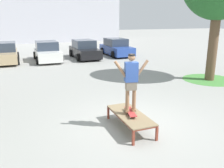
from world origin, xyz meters
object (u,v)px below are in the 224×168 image
(car_tan, at_px, (5,53))
(car_black, at_px, (84,50))
(skater, at_px, (131,79))
(skate_box, at_px, (130,116))
(car_blue, at_px, (116,48))
(skateboard, at_px, (130,112))
(car_white, at_px, (47,52))

(car_tan, relative_size, car_black, 0.99)
(skater, relative_size, car_tan, 0.40)
(skate_box, height_order, car_blue, car_blue)
(skateboard, distance_m, car_white, 13.14)
(skate_box, height_order, car_white, car_white)
(car_tan, distance_m, car_blue, 9.07)
(car_black, bearing_deg, skater, -99.03)
(skateboard, distance_m, car_tan, 13.99)
(skateboard, xyz_separation_m, car_black, (2.12, 13.34, 0.15))
(skateboard, bearing_deg, car_white, 93.92)
(car_tan, height_order, car_black, same)
(skateboard, distance_m, car_blue, 14.72)
(skate_box, bearing_deg, car_tan, 106.27)
(car_blue, bearing_deg, car_white, -173.57)
(skate_box, bearing_deg, skateboard, -89.64)
(skater, height_order, car_blue, skater)
(skater, bearing_deg, car_tan, 106.27)
(car_white, distance_m, car_blue, 6.08)
(skate_box, distance_m, car_white, 13.14)
(skate_box, height_order, car_tan, car_tan)
(car_black, bearing_deg, car_tan, 179.19)
(skateboard, bearing_deg, skate_box, 90.36)
(skate_box, height_order, skateboard, skateboard)
(car_tan, height_order, car_blue, same)
(skateboard, xyz_separation_m, car_blue, (5.14, 13.79, 0.15))
(car_tan, distance_m, car_white, 3.04)
(car_tan, bearing_deg, skater, -73.73)
(skater, xyz_separation_m, car_blue, (5.14, 13.79, -0.84))
(skate_box, relative_size, car_blue, 0.45)
(car_tan, bearing_deg, car_black, -0.81)
(car_white, xyz_separation_m, car_black, (3.02, 0.23, 0.00))
(car_white, bearing_deg, car_tan, 174.01)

